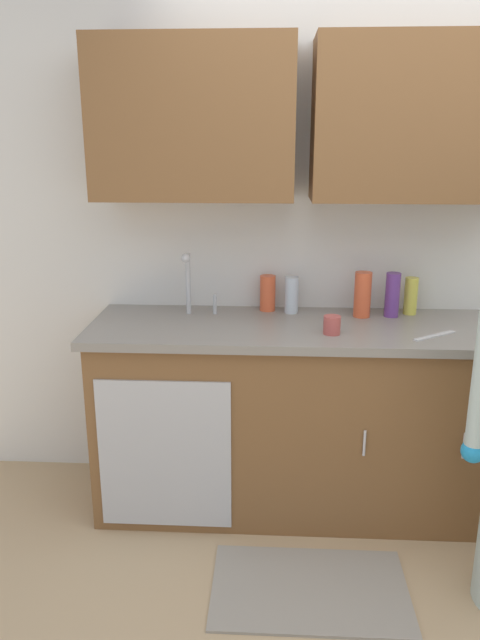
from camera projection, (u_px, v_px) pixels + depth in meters
The scene contains 13 objects.
ground_plane at pixel (438, 604), 2.43m from camera, with size 9.00×9.00×0.00m, color tan.
kitchen_wall_with_uppers at pixel (385, 202), 2.96m from camera, with size 4.80×0.44×2.70m.
counter_cabinet at pixel (296, 420), 3.00m from camera, with size 1.90×0.62×0.90m.
countertop at pixel (299, 328), 2.86m from camera, with size 1.96×0.66×0.04m, color gray.
sink at pixel (193, 325), 2.89m from camera, with size 0.50×0.36×0.35m.
floor_mat at pixel (310, 589), 2.50m from camera, with size 0.80×0.50×0.01m, color gray.
bottle_dish_liquid at pixel (411, 296), 2.99m from camera, with size 0.06×0.06×0.18m, color #D8D14C.
bottle_soap at pixel (292, 295), 3.02m from camera, with size 0.07×0.07×0.18m, color silver.
bottle_water_tall at pixel (363, 295), 2.95m from camera, with size 0.08×0.08×0.22m, color #E05933.
bottle_water_short at pixel (268, 293), 3.06m from camera, with size 0.08×0.08×0.18m, color #E05933.
bottle_cleaner_spray at pixel (392, 295), 2.95m from camera, with size 0.07×0.07×0.22m, color #66388C.
cup_by_sink at pixel (332, 325), 2.70m from camera, with size 0.08×0.08×0.08m, color #B24C47.
knife_on_counter at pixel (435, 336), 2.68m from camera, with size 0.24×0.02×0.01m, color silver.
Camera 1 is at (-0.67, -2.04, 1.78)m, focal length 34.36 mm.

